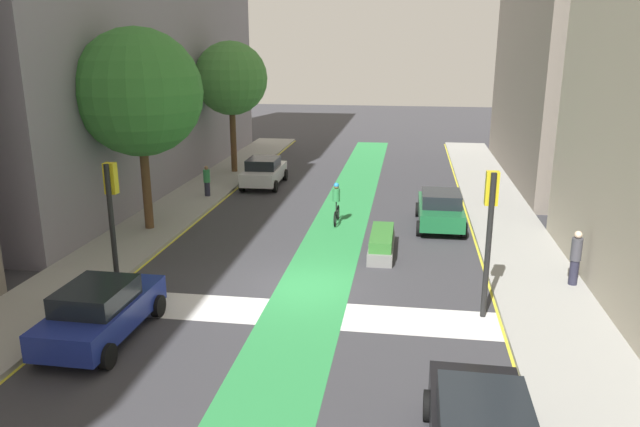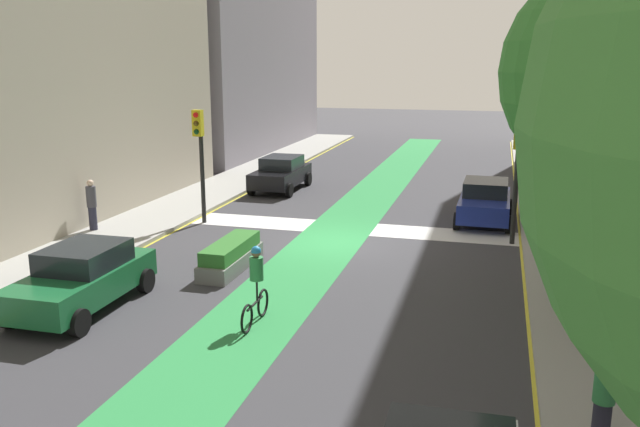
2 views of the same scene
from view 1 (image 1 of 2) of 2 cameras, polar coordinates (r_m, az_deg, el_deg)
ground_plane at (r=19.63m, az=-1.57°, el=-6.97°), size 120.00×120.00×0.00m
bike_lane_paint at (r=19.58m, az=-0.60°, el=-7.01°), size 2.40×60.00×0.01m
crosswalk_band at (r=17.83m, az=-2.70°, el=-9.41°), size 12.00×1.80×0.01m
sidewalk_left at (r=22.10m, az=-21.18°, el=-5.21°), size 3.00×60.00×0.15m
curb_stripe_left at (r=21.44m, az=-17.65°, el=-5.71°), size 0.16×60.00×0.01m
sidewalk_right at (r=19.81m, az=20.52°, el=-7.57°), size 3.00×60.00×0.15m
curb_stripe_right at (r=19.56m, az=16.17°, el=-7.69°), size 0.16×60.00×0.01m
traffic_signal_near_right at (r=17.33m, az=15.83°, el=-0.28°), size 0.35×0.52×4.24m
traffic_signal_near_left at (r=19.34m, az=-19.15°, el=0.92°), size 0.35×0.52×4.15m
car_green_right_far at (r=26.19m, az=11.35°, el=0.45°), size 2.05×4.21×1.57m
car_blue_left_near at (r=17.09m, az=-20.10°, el=-8.65°), size 2.07×4.23×1.57m
car_white_left_far at (r=33.39m, az=-5.34°, el=3.99°), size 2.09×4.23×1.57m
cyclist_in_lane at (r=26.07m, az=1.57°, el=1.07°), size 0.32×1.73×1.86m
pedestrian_sidewalk_right_a at (r=20.76m, az=23.08°, el=-3.84°), size 0.34×0.34×1.79m
pedestrian_sidewalk_left_a at (r=30.92m, az=-10.69°, el=3.07°), size 0.34×0.34×1.54m
street_tree_near at (r=25.24m, az=-16.80°, el=10.92°), size 5.05×5.05×8.12m
street_tree_far at (r=36.22m, az=-8.45°, el=12.54°), size 4.26×4.26×7.64m
median_planter at (r=22.61m, az=5.86°, el=-2.84°), size 0.89×3.06×0.85m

